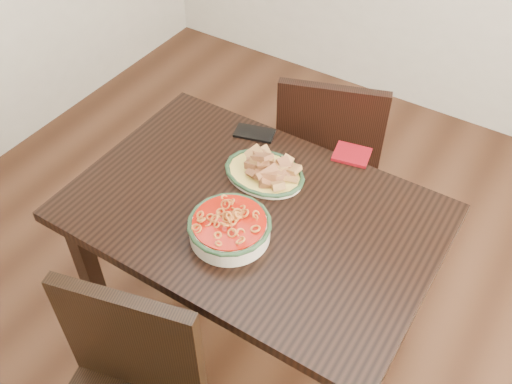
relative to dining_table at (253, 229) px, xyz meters
The scene contains 7 objects.
floor 0.66m from the dining_table, 104.00° to the left, with size 3.50×3.50×0.00m, color #341C10.
dining_table is the anchor object (origin of this frame).
chair_far 0.69m from the dining_table, 93.44° to the left, with size 0.54×0.54×0.89m.
fish_plate 0.22m from the dining_table, 108.35° to the left, with size 0.28×0.22×0.11m.
noodle_bowl 0.20m from the dining_table, 89.08° to the right, with size 0.26×0.26×0.08m.
smartphone 0.40m from the dining_table, 121.58° to the left, with size 0.15×0.08×0.01m, color black.
napkin 0.45m from the dining_table, 68.91° to the left, with size 0.12×0.10×0.01m, color maroon.
Camera 1 is at (0.72, -1.19, 2.09)m, focal length 40.00 mm.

